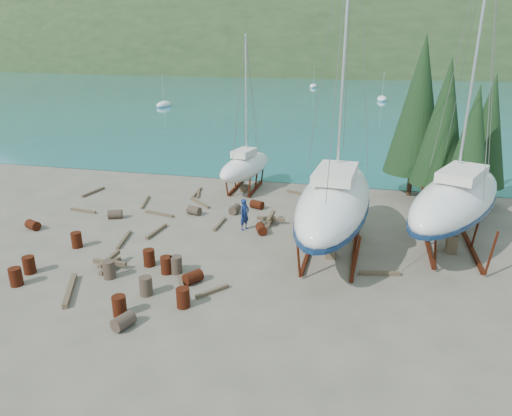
% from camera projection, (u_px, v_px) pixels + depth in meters
% --- Properties ---
extents(ground, '(600.00, 600.00, 0.00)m').
position_uv_depth(ground, '(209.00, 259.00, 24.10)').
color(ground, '#565144').
rests_on(ground, ground).
extents(bay_water, '(700.00, 700.00, 0.00)m').
position_uv_depth(bay_water, '(362.00, 64.00, 312.57)').
color(bay_water, '#176975').
rests_on(bay_water, ground).
extents(far_hill, '(800.00, 360.00, 110.00)m').
position_uv_depth(far_hill, '(362.00, 63.00, 317.15)').
color(far_hill, '#23351A').
rests_on(far_hill, ground).
extents(far_house_left, '(6.60, 5.60, 5.60)m').
position_uv_depth(far_house_left, '(223.00, 65.00, 210.60)').
color(far_house_left, beige).
rests_on(far_house_left, ground).
extents(far_house_center, '(6.60, 5.60, 5.60)m').
position_uv_depth(far_house_center, '(309.00, 66.00, 201.62)').
color(far_house_center, beige).
rests_on(far_house_center, ground).
extents(far_house_right, '(6.60, 5.60, 5.60)m').
position_uv_depth(far_house_right, '(428.00, 67.00, 190.39)').
color(far_house_right, beige).
rests_on(far_house_right, ground).
extents(cypress_near_right, '(3.60, 3.60, 10.00)m').
position_uv_depth(cypress_near_right, '(444.00, 123.00, 30.35)').
color(cypress_near_right, black).
rests_on(cypress_near_right, ground).
extents(cypress_mid_right, '(3.06, 3.06, 8.50)m').
position_uv_depth(cypress_mid_right, '(472.00, 143.00, 28.47)').
color(cypress_mid_right, black).
rests_on(cypress_mid_right, ground).
extents(cypress_back_left, '(4.14, 4.14, 11.50)m').
position_uv_depth(cypress_back_left, '(419.00, 106.00, 32.23)').
color(cypress_back_left, black).
rests_on(cypress_back_left, ground).
extents(cypress_far_right, '(3.24, 3.24, 9.00)m').
position_uv_depth(cypress_far_right, '(488.00, 131.00, 30.78)').
color(cypress_far_right, black).
rests_on(cypress_far_right, ground).
extents(moored_boat_left, '(2.00, 5.00, 6.05)m').
position_uv_depth(moored_boat_left, '(164.00, 105.00, 85.65)').
color(moored_boat_left, white).
rests_on(moored_boat_left, ground).
extents(moored_boat_mid, '(2.00, 5.00, 6.05)m').
position_uv_depth(moored_boat_mid, '(382.00, 99.00, 94.98)').
color(moored_boat_mid, white).
rests_on(moored_boat_mid, ground).
extents(moored_boat_far, '(2.00, 5.00, 6.05)m').
position_uv_depth(moored_boat_far, '(313.00, 86.00, 126.50)').
color(moored_boat_far, white).
rests_on(moored_boat_far, ground).
extents(large_sailboat_near, '(4.23, 12.05, 18.67)m').
position_uv_depth(large_sailboat_near, '(335.00, 200.00, 23.87)').
color(large_sailboat_near, white).
rests_on(large_sailboat_near, ground).
extents(large_sailboat_far, '(7.61, 11.56, 17.73)m').
position_uv_depth(large_sailboat_far, '(456.00, 198.00, 24.44)').
color(large_sailboat_far, white).
rests_on(large_sailboat_far, ground).
extents(small_sailboat_shore, '(3.56, 7.48, 11.49)m').
position_uv_depth(small_sailboat_shore, '(245.00, 166.00, 35.17)').
color(small_sailboat_shore, white).
rests_on(small_sailboat_shore, ground).
extents(worker, '(0.74, 0.85, 1.96)m').
position_uv_depth(worker, '(245.00, 214.00, 27.66)').
color(worker, navy).
rests_on(worker, ground).
extents(drum_0, '(0.58, 0.58, 0.88)m').
position_uv_depth(drum_0, '(29.00, 265.00, 22.43)').
color(drum_0, '#4E170D').
rests_on(drum_0, ground).
extents(drum_1, '(0.84, 1.02, 0.58)m').
position_uv_depth(drum_1, '(124.00, 321.00, 18.08)').
color(drum_1, '#2D2823').
rests_on(drum_1, ground).
extents(drum_2, '(1.03, 0.86, 0.58)m').
position_uv_depth(drum_2, '(33.00, 225.00, 27.86)').
color(drum_2, '#4E170D').
rests_on(drum_2, ground).
extents(drum_3, '(0.58, 0.58, 0.88)m').
position_uv_depth(drum_3, '(119.00, 306.00, 18.89)').
color(drum_3, '#4E170D').
rests_on(drum_3, ground).
extents(drum_4, '(1.03, 0.86, 0.58)m').
position_uv_depth(drum_4, '(257.00, 205.00, 31.50)').
color(drum_4, '#4E170D').
rests_on(drum_4, ground).
extents(drum_5, '(0.58, 0.58, 0.88)m').
position_uv_depth(drum_5, '(146.00, 286.00, 20.44)').
color(drum_5, '#2D2823').
rests_on(drum_5, ground).
extents(drum_6, '(0.89, 1.04, 0.58)m').
position_uv_depth(drum_6, '(261.00, 229.00, 27.27)').
color(drum_6, '#4E170D').
rests_on(drum_6, ground).
extents(drum_7, '(0.58, 0.58, 0.88)m').
position_uv_depth(drum_7, '(183.00, 298.00, 19.49)').
color(drum_7, '#4E170D').
rests_on(drum_7, ground).
extents(drum_8, '(0.58, 0.58, 0.88)m').
position_uv_depth(drum_8, '(77.00, 240.00, 25.35)').
color(drum_8, '#4E170D').
rests_on(drum_8, ground).
extents(drum_9, '(1.00, 0.78, 0.58)m').
position_uv_depth(drum_9, '(194.00, 211.00, 30.35)').
color(drum_9, '#2D2823').
rests_on(drum_9, ground).
extents(drum_10, '(0.58, 0.58, 0.88)m').
position_uv_depth(drum_10, '(149.00, 258.00, 23.20)').
color(drum_10, '#4E170D').
rests_on(drum_10, ground).
extents(drum_11, '(0.66, 0.93, 0.58)m').
position_uv_depth(drum_11, '(235.00, 209.00, 30.59)').
color(drum_11, '#2D2823').
rests_on(drum_11, ground).
extents(drum_12, '(0.97, 1.05, 0.58)m').
position_uv_depth(drum_12, '(193.00, 277.00, 21.55)').
color(drum_12, '#4E170D').
rests_on(drum_12, ground).
extents(drum_13, '(0.58, 0.58, 0.88)m').
position_uv_depth(drum_13, '(16.00, 277.00, 21.27)').
color(drum_13, '#4E170D').
rests_on(drum_13, ground).
extents(drum_14, '(0.58, 0.58, 0.88)m').
position_uv_depth(drum_14, '(167.00, 265.00, 22.42)').
color(drum_14, '#4E170D').
rests_on(drum_14, ground).
extents(drum_15, '(1.03, 0.87, 0.58)m').
position_uv_depth(drum_15, '(115.00, 214.00, 29.68)').
color(drum_15, '#2D2823').
rests_on(drum_15, ground).
extents(drum_16, '(0.58, 0.58, 0.88)m').
position_uv_depth(drum_16, '(109.00, 270.00, 21.95)').
color(drum_16, '#2D2823').
rests_on(drum_16, ground).
extents(drum_17, '(0.58, 0.58, 0.88)m').
position_uv_depth(drum_17, '(176.00, 265.00, 22.44)').
color(drum_17, '#2D2823').
rests_on(drum_17, ground).
extents(timber_0, '(0.37, 2.32, 0.14)m').
position_uv_depth(timber_0, '(197.00, 192.00, 34.93)').
color(timber_0, brown).
rests_on(timber_0, ground).
extents(timber_1, '(2.01, 0.57, 0.19)m').
position_uv_depth(timber_1, '(379.00, 273.00, 22.33)').
color(timber_1, brown).
rests_on(timber_1, ground).
extents(timber_2, '(0.53, 2.41, 0.19)m').
position_uv_depth(timber_2, '(93.00, 192.00, 34.89)').
color(timber_2, brown).
rests_on(timber_2, ground).
extents(timber_4, '(2.24, 0.67, 0.17)m').
position_uv_depth(timber_4, '(159.00, 214.00, 30.35)').
color(timber_4, brown).
rests_on(timber_4, ground).
extents(timber_5, '(1.32, 2.16, 0.16)m').
position_uv_depth(timber_5, '(182.00, 288.00, 21.00)').
color(timber_5, brown).
rests_on(timber_5, ground).
extents(timber_6, '(2.03, 0.91, 0.19)m').
position_uv_depth(timber_6, '(299.00, 193.00, 34.58)').
color(timber_6, brown).
rests_on(timber_6, ground).
extents(timber_7, '(1.22, 1.45, 0.17)m').
position_uv_depth(timber_7, '(212.00, 291.00, 20.70)').
color(timber_7, brown).
rests_on(timber_7, ground).
extents(timber_8, '(0.38, 2.26, 0.19)m').
position_uv_depth(timber_8, '(157.00, 231.00, 27.42)').
color(timber_8, brown).
rests_on(timber_8, ground).
extents(timber_9, '(0.80, 2.19, 0.15)m').
position_uv_depth(timber_9, '(198.00, 193.00, 34.66)').
color(timber_9, brown).
rests_on(timber_9, ground).
extents(timber_10, '(2.09, 1.82, 0.16)m').
position_uv_depth(timber_10, '(200.00, 203.00, 32.52)').
color(timber_10, brown).
rests_on(timber_10, ground).
extents(timber_11, '(0.16, 2.15, 0.15)m').
position_uv_depth(timber_11, '(220.00, 224.00, 28.60)').
color(timber_11, brown).
rests_on(timber_11, ground).
extents(timber_12, '(0.71, 2.45, 0.17)m').
position_uv_depth(timber_12, '(124.00, 240.00, 26.29)').
color(timber_12, brown).
rests_on(timber_12, ground).
extents(timber_15, '(0.90, 2.65, 0.15)m').
position_uv_depth(timber_15, '(145.00, 202.00, 32.69)').
color(timber_15, brown).
rests_on(timber_15, ground).
extents(timber_16, '(1.52, 2.72, 0.23)m').
position_uv_depth(timber_16, '(70.00, 290.00, 20.74)').
color(timber_16, brown).
rests_on(timber_16, ground).
extents(timber_17, '(2.10, 0.45, 0.16)m').
position_uv_depth(timber_17, '(83.00, 211.00, 30.94)').
color(timber_17, brown).
rests_on(timber_17, ground).
extents(timber_pile_fore, '(1.80, 1.80, 0.60)m').
position_uv_depth(timber_pile_fore, '(110.00, 262.00, 23.00)').
color(timber_pile_fore, brown).
rests_on(timber_pile_fore, ground).
extents(timber_pile_aft, '(1.80, 1.80, 0.60)m').
position_uv_depth(timber_pile_aft, '(271.00, 219.00, 28.85)').
color(timber_pile_aft, brown).
rests_on(timber_pile_aft, ground).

